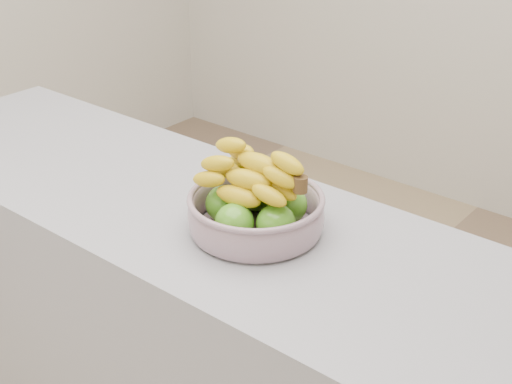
% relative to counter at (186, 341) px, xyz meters
% --- Properties ---
extents(counter, '(2.00, 0.60, 0.90)m').
position_rel_counter_xyz_m(counter, '(0.00, 0.00, 0.00)').
color(counter, '#94949B').
rests_on(counter, ground).
extents(fruit_bowl, '(0.31, 0.31, 0.19)m').
position_rel_counter_xyz_m(fruit_bowl, '(0.25, -0.00, 0.51)').
color(fruit_bowl, '#A6B8C7').
rests_on(fruit_bowl, counter).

